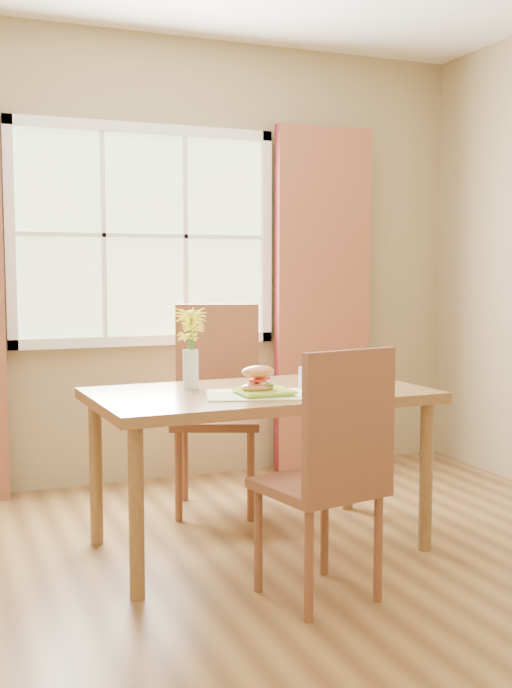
{
  "coord_description": "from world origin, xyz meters",
  "views": [
    {
      "loc": [
        -1.17,
        -2.9,
        1.29
      ],
      "look_at": [
        0.16,
        0.46,
        0.96
      ],
      "focal_mm": 42.0,
      "sensor_mm": 36.0,
      "label": 1
    }
  ],
  "objects_px": {
    "chair_far": "(217,396)",
    "dining_table": "(259,407)",
    "croissant_sandwich": "(258,379)",
    "water_glass": "(306,379)",
    "flower_vase": "(191,339)",
    "chair_near": "(332,465)"
  },
  "relations": [
    {
      "from": "chair_far",
      "to": "dining_table",
      "type": "bearing_deg",
      "value": -71.54
    },
    {
      "from": "dining_table",
      "to": "chair_far",
      "type": "relative_size",
      "value": 1.41
    },
    {
      "from": "dining_table",
      "to": "croissant_sandwich",
      "type": "height_order",
      "value": "croissant_sandwich"
    },
    {
      "from": "water_glass",
      "to": "flower_vase",
      "type": "bearing_deg",
      "value": 155.58
    },
    {
      "from": "dining_table",
      "to": "flower_vase",
      "type": "bearing_deg",
      "value": 149.06
    },
    {
      "from": "chair_near",
      "to": "flower_vase",
      "type": "relative_size",
      "value": 2.66
    },
    {
      "from": "chair_near",
      "to": "flower_vase",
      "type": "xyz_separation_m",
      "value": [
        -0.3,
        0.86,
        0.43
      ]
    },
    {
      "from": "water_glass",
      "to": "flower_vase",
      "type": "relative_size",
      "value": 0.28
    },
    {
      "from": "chair_far",
      "to": "water_glass",
      "type": "xyz_separation_m",
      "value": [
        0.17,
        -0.78,
        0.19
      ]
    },
    {
      "from": "dining_table",
      "to": "flower_vase",
      "type": "xyz_separation_m",
      "value": [
        -0.28,
        0.15,
        0.31
      ]
    },
    {
      "from": "flower_vase",
      "to": "water_glass",
      "type": "bearing_deg",
      "value": -24.42
    },
    {
      "from": "chair_far",
      "to": "water_glass",
      "type": "height_order",
      "value": "chair_far"
    },
    {
      "from": "croissant_sandwich",
      "to": "dining_table",
      "type": "bearing_deg",
      "value": 62.09
    },
    {
      "from": "water_glass",
      "to": "croissant_sandwich",
      "type": "bearing_deg",
      "value": -163.4
    },
    {
      "from": "dining_table",
      "to": "flower_vase",
      "type": "height_order",
      "value": "flower_vase"
    },
    {
      "from": "croissant_sandwich",
      "to": "water_glass",
      "type": "bearing_deg",
      "value": 12.09
    },
    {
      "from": "chair_far",
      "to": "flower_vase",
      "type": "bearing_deg",
      "value": -98.26
    },
    {
      "from": "dining_table",
      "to": "water_glass",
      "type": "relative_size",
      "value": 14.64
    },
    {
      "from": "dining_table",
      "to": "chair_near",
      "type": "bearing_deg",
      "value": -90.94
    },
    {
      "from": "chair_far",
      "to": "croissant_sandwich",
      "type": "distance_m",
      "value": 0.89
    },
    {
      "from": "dining_table",
      "to": "croissant_sandwich",
      "type": "xyz_separation_m",
      "value": [
        -0.07,
        -0.15,
        0.15
      ]
    },
    {
      "from": "flower_vase",
      "to": "chair_far",
      "type": "bearing_deg",
      "value": 60.47
    }
  ]
}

